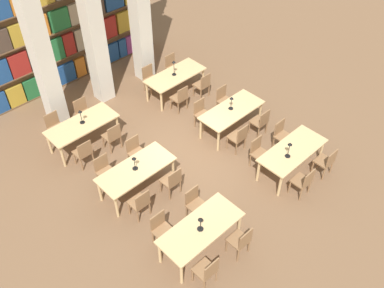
# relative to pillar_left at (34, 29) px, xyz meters

# --- Properties ---
(ground_plane) EXTENTS (40.00, 40.00, 0.00)m
(ground_plane) POSITION_rel_pillar_left_xyz_m (1.67, -3.82, -3.00)
(ground_plane) COLOR brown
(bookshelf_bank) EXTENTS (6.48, 0.35, 5.50)m
(bookshelf_bank) POSITION_rel_pillar_left_xyz_m (1.67, 1.55, -0.31)
(bookshelf_bank) COLOR brown
(bookshelf_bank) RESTS_ON ground_plane
(pillar_left) EXTENTS (0.49, 0.49, 6.00)m
(pillar_left) POSITION_rel_pillar_left_xyz_m (0.00, 0.00, 0.00)
(pillar_left) COLOR beige
(pillar_left) RESTS_ON ground_plane
(pillar_center) EXTENTS (0.49, 0.49, 6.00)m
(pillar_center) POSITION_rel_pillar_left_xyz_m (1.67, 0.00, 0.00)
(pillar_center) COLOR beige
(pillar_center) RESTS_ON ground_plane
(reading_table_0) EXTENTS (1.94, 0.85, 0.75)m
(reading_table_0) POSITION_rel_pillar_left_xyz_m (-0.04, -6.11, -2.33)
(reading_table_0) COLOR tan
(reading_table_0) RESTS_ON ground_plane
(chair_0) EXTENTS (0.42, 0.40, 0.88)m
(chair_0) POSITION_rel_pillar_left_xyz_m (-0.55, -6.82, -2.52)
(chair_0) COLOR olive
(chair_0) RESTS_ON ground_plane
(chair_1) EXTENTS (0.42, 0.40, 0.88)m
(chair_1) POSITION_rel_pillar_left_xyz_m (-0.55, -5.40, -2.52)
(chair_1) COLOR olive
(chair_1) RESTS_ON ground_plane
(chair_2) EXTENTS (0.42, 0.40, 0.88)m
(chair_2) POSITION_rel_pillar_left_xyz_m (0.48, -6.82, -2.52)
(chair_2) COLOR olive
(chair_2) RESTS_ON ground_plane
(chair_3) EXTENTS (0.42, 0.40, 0.88)m
(chair_3) POSITION_rel_pillar_left_xyz_m (0.48, -5.40, -2.52)
(chair_3) COLOR olive
(chair_3) RESTS_ON ground_plane
(desk_lamp_0) EXTENTS (0.14, 0.14, 0.40)m
(desk_lamp_0) POSITION_rel_pillar_left_xyz_m (-0.08, -6.14, -1.98)
(desk_lamp_0) COLOR black
(desk_lamp_0) RESTS_ON reading_table_0
(reading_table_1) EXTENTS (1.94, 0.85, 0.75)m
(reading_table_1) POSITION_rel_pillar_left_xyz_m (3.33, -6.03, -2.33)
(reading_table_1) COLOR tan
(reading_table_1) RESTS_ON ground_plane
(chair_4) EXTENTS (0.42, 0.40, 0.88)m
(chair_4) POSITION_rel_pillar_left_xyz_m (2.87, -6.74, -2.52)
(chair_4) COLOR olive
(chair_4) RESTS_ON ground_plane
(chair_5) EXTENTS (0.42, 0.40, 0.88)m
(chair_5) POSITION_rel_pillar_left_xyz_m (2.87, -5.33, -2.52)
(chair_5) COLOR olive
(chair_5) RESTS_ON ground_plane
(chair_6) EXTENTS (0.42, 0.40, 0.88)m
(chair_6) POSITION_rel_pillar_left_xyz_m (3.85, -6.74, -2.52)
(chair_6) COLOR olive
(chair_6) RESTS_ON ground_plane
(chair_7) EXTENTS (0.42, 0.40, 0.88)m
(chair_7) POSITION_rel_pillar_left_xyz_m (3.85, -5.33, -2.52)
(chair_7) COLOR olive
(chair_7) RESTS_ON ground_plane
(desk_lamp_1) EXTENTS (0.14, 0.14, 0.47)m
(desk_lamp_1) POSITION_rel_pillar_left_xyz_m (3.03, -6.08, -1.93)
(desk_lamp_1) COLOR black
(desk_lamp_1) RESTS_ON reading_table_1
(reading_table_2) EXTENTS (1.94, 0.85, 0.75)m
(reading_table_2) POSITION_rel_pillar_left_xyz_m (0.03, -3.79, -2.33)
(reading_table_2) COLOR tan
(reading_table_2) RESTS_ON ground_plane
(chair_8) EXTENTS (0.42, 0.40, 0.88)m
(chair_8) POSITION_rel_pillar_left_xyz_m (-0.44, -4.50, -2.52)
(chair_8) COLOR olive
(chair_8) RESTS_ON ground_plane
(chair_9) EXTENTS (0.42, 0.40, 0.88)m
(chair_9) POSITION_rel_pillar_left_xyz_m (-0.44, -3.09, -2.52)
(chair_9) COLOR olive
(chair_9) RESTS_ON ground_plane
(chair_10) EXTENTS (0.42, 0.40, 0.88)m
(chair_10) POSITION_rel_pillar_left_xyz_m (0.56, -4.50, -2.52)
(chair_10) COLOR olive
(chair_10) RESTS_ON ground_plane
(chair_11) EXTENTS (0.42, 0.40, 0.88)m
(chair_11) POSITION_rel_pillar_left_xyz_m (0.56, -3.09, -2.52)
(chair_11) COLOR olive
(chair_11) RESTS_ON ground_plane
(desk_lamp_2) EXTENTS (0.14, 0.14, 0.40)m
(desk_lamp_2) POSITION_rel_pillar_left_xyz_m (0.02, -3.79, -1.98)
(desk_lamp_2) COLOR black
(desk_lamp_2) RESTS_ON reading_table_2
(reading_table_3) EXTENTS (1.94, 0.85, 0.75)m
(reading_table_3) POSITION_rel_pillar_left_xyz_m (3.40, -3.86, -2.33)
(reading_table_3) COLOR tan
(reading_table_3) RESTS_ON ground_plane
(chair_12) EXTENTS (0.42, 0.40, 0.88)m
(chair_12) POSITION_rel_pillar_left_xyz_m (2.92, -4.57, -2.52)
(chair_12) COLOR olive
(chair_12) RESTS_ON ground_plane
(chair_13) EXTENTS (0.42, 0.40, 0.88)m
(chair_13) POSITION_rel_pillar_left_xyz_m (2.92, -3.16, -2.52)
(chair_13) COLOR olive
(chair_13) RESTS_ON ground_plane
(chair_14) EXTENTS (0.42, 0.40, 0.88)m
(chair_14) POSITION_rel_pillar_left_xyz_m (3.85, -4.57, -2.52)
(chair_14) COLOR olive
(chair_14) RESTS_ON ground_plane
(chair_15) EXTENTS (0.42, 0.40, 0.88)m
(chair_15) POSITION_rel_pillar_left_xyz_m (3.85, -3.16, -2.52)
(chair_15) COLOR olive
(chair_15) RESTS_ON ground_plane
(desk_lamp_3) EXTENTS (0.14, 0.14, 0.42)m
(desk_lamp_3) POSITION_rel_pillar_left_xyz_m (3.41, -3.82, -1.97)
(desk_lamp_3) COLOR black
(desk_lamp_3) RESTS_ON reading_table_3
(reading_table_4) EXTENTS (1.94, 0.85, 0.75)m
(reading_table_4) POSITION_rel_pillar_left_xyz_m (0.00, -1.46, -2.33)
(reading_table_4) COLOR tan
(reading_table_4) RESTS_ON ground_plane
(chair_16) EXTENTS (0.42, 0.40, 0.88)m
(chair_16) POSITION_rel_pillar_left_xyz_m (-0.46, -2.17, -2.52)
(chair_16) COLOR olive
(chair_16) RESTS_ON ground_plane
(chair_17) EXTENTS (0.42, 0.40, 0.88)m
(chair_17) POSITION_rel_pillar_left_xyz_m (-0.46, -0.75, -2.52)
(chair_17) COLOR olive
(chair_17) RESTS_ON ground_plane
(chair_18) EXTENTS (0.42, 0.40, 0.88)m
(chair_18) POSITION_rel_pillar_left_xyz_m (0.47, -2.17, -2.52)
(chair_18) COLOR olive
(chair_18) RESTS_ON ground_plane
(chair_19) EXTENTS (0.42, 0.40, 0.88)m
(chair_19) POSITION_rel_pillar_left_xyz_m (0.47, -0.75, -2.52)
(chair_19) COLOR olive
(chair_19) RESTS_ON ground_plane
(desk_lamp_4) EXTENTS (0.14, 0.14, 0.43)m
(desk_lamp_4) POSITION_rel_pillar_left_xyz_m (0.04, -1.44, -1.96)
(desk_lamp_4) COLOR black
(desk_lamp_4) RESTS_ON reading_table_4
(reading_table_5) EXTENTS (1.94, 0.85, 0.75)m
(reading_table_5) POSITION_rel_pillar_left_xyz_m (3.41, -1.47, -2.33)
(reading_table_5) COLOR tan
(reading_table_5) RESTS_ON ground_plane
(chair_20) EXTENTS (0.42, 0.40, 0.88)m
(chair_20) POSITION_rel_pillar_left_xyz_m (2.96, -2.18, -2.52)
(chair_20) COLOR olive
(chair_20) RESTS_ON ground_plane
(chair_21) EXTENTS (0.42, 0.40, 0.88)m
(chair_21) POSITION_rel_pillar_left_xyz_m (2.96, -0.76, -2.52)
(chair_21) COLOR olive
(chair_21) RESTS_ON ground_plane
(chair_22) EXTENTS (0.42, 0.40, 0.88)m
(chair_22) POSITION_rel_pillar_left_xyz_m (3.92, -2.18, -2.52)
(chair_22) COLOR olive
(chair_22) RESTS_ON ground_plane
(chair_23) EXTENTS (0.42, 0.40, 0.88)m
(chair_23) POSITION_rel_pillar_left_xyz_m (3.92, -0.76, -2.52)
(chair_23) COLOR olive
(chair_23) RESTS_ON ground_plane
(desk_lamp_5) EXTENTS (0.14, 0.14, 0.50)m
(desk_lamp_5) POSITION_rel_pillar_left_xyz_m (3.38, -1.46, -1.91)
(desk_lamp_5) COLOR black
(desk_lamp_5) RESTS_ON reading_table_5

